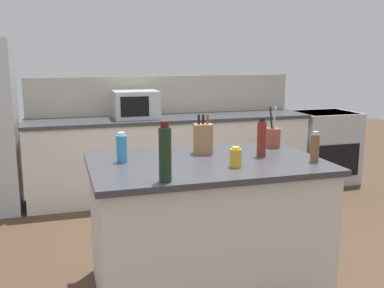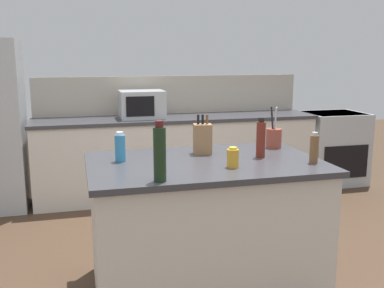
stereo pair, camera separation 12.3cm
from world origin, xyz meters
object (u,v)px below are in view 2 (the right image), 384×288
(honey_jar, at_px, (233,158))
(wine_bottle, at_px, (160,153))
(knife_block, at_px, (203,139))
(pepper_grinder, at_px, (314,148))
(vinegar_bottle, at_px, (261,139))
(microwave, at_px, (142,104))
(utensil_crock, at_px, (274,137))
(dish_soap_bottle, at_px, (120,148))
(range_oven, at_px, (332,147))

(honey_jar, relative_size, wine_bottle, 0.38)
(knife_block, height_order, pepper_grinder, knife_block)
(wine_bottle, height_order, pepper_grinder, wine_bottle)
(knife_block, distance_m, vinegar_bottle, 0.42)
(microwave, relative_size, pepper_grinder, 2.40)
(knife_block, relative_size, utensil_crock, 0.91)
(honey_jar, relative_size, vinegar_bottle, 0.47)
(dish_soap_bottle, bearing_deg, vinegar_bottle, -7.11)
(range_oven, distance_m, utensil_crock, 2.63)
(vinegar_bottle, height_order, wine_bottle, wine_bottle)
(utensil_crock, relative_size, dish_soap_bottle, 1.56)
(vinegar_bottle, bearing_deg, honey_jar, -141.99)
(range_oven, xyz_separation_m, pepper_grinder, (-1.68, -2.44, 0.57))
(microwave, bearing_deg, vinegar_bottle, -76.57)
(microwave, relative_size, dish_soap_bottle, 2.45)
(dish_soap_bottle, bearing_deg, honey_jar, -26.83)
(range_oven, bearing_deg, wine_bottle, -136.54)
(pepper_grinder, bearing_deg, range_oven, 55.44)
(microwave, height_order, dish_soap_bottle, microwave)
(vinegar_bottle, bearing_deg, knife_block, 149.83)
(utensil_crock, distance_m, honey_jar, 0.73)
(knife_block, bearing_deg, pepper_grinder, -26.87)
(microwave, distance_m, honey_jar, 2.43)
(microwave, xyz_separation_m, dish_soap_bottle, (-0.45, -2.07, -0.06))
(knife_block, xyz_separation_m, honey_jar, (0.08, -0.44, -0.05))
(knife_block, height_order, honey_jar, knife_block)
(utensil_crock, bearing_deg, vinegar_bottle, -129.27)
(utensil_crock, bearing_deg, microwave, 111.60)
(wine_bottle, xyz_separation_m, pepper_grinder, (1.08, 0.18, -0.07))
(pepper_grinder, bearing_deg, vinegar_bottle, 138.75)
(range_oven, xyz_separation_m, knife_block, (-2.32, -1.98, 0.59))
(dish_soap_bottle, bearing_deg, range_oven, 35.20)
(utensil_crock, distance_m, pepper_grinder, 0.53)
(vinegar_bottle, bearing_deg, microwave, 103.43)
(microwave, xyz_separation_m, pepper_grinder, (0.80, -2.44, -0.06))
(dish_soap_bottle, relative_size, wine_bottle, 0.58)
(knife_block, distance_m, pepper_grinder, 0.79)
(range_oven, xyz_separation_m, dish_soap_bottle, (-2.93, -2.07, 0.57))
(honey_jar, bearing_deg, knife_block, 100.10)
(range_oven, distance_m, pepper_grinder, 3.01)
(vinegar_bottle, xyz_separation_m, wine_bottle, (-0.80, -0.43, 0.03))
(wine_bottle, bearing_deg, microwave, 83.89)
(utensil_crock, height_order, pepper_grinder, utensil_crock)
(range_oven, bearing_deg, microwave, 180.00)
(microwave, bearing_deg, pepper_grinder, -71.76)
(utensil_crock, bearing_deg, knife_block, -173.27)
(wine_bottle, bearing_deg, vinegar_bottle, 27.94)
(knife_block, relative_size, pepper_grinder, 1.39)
(range_oven, xyz_separation_m, utensil_crock, (-1.73, -1.91, 0.56))
(honey_jar, height_order, vinegar_bottle, vinegar_bottle)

